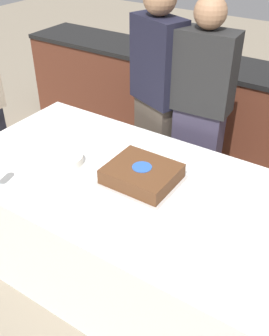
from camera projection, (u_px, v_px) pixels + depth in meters
name	position (u px, v px, depth m)	size (l,w,h in m)	color
ground_plane	(131.00, 267.00, 2.70)	(14.00, 14.00, 0.00)	gray
back_counter	(232.00, 116.00, 3.57)	(4.40, 0.58, 0.92)	#5B2D1E
dining_table	(131.00, 228.00, 2.49)	(2.19, 1.14, 0.74)	white
cake	(142.00, 174.00, 2.26)	(0.43, 0.37, 0.10)	#B7B2AD
plate_stack	(66.00, 160.00, 2.42)	(0.21, 0.21, 0.05)	white
side_plate_near_cake	(167.00, 154.00, 2.51)	(0.18, 0.18, 0.00)	white
person_cutting_cake	(200.00, 115.00, 2.74)	(0.41, 0.23, 1.63)	#383347
person_standing_back	(157.00, 99.00, 2.88)	(0.44, 0.33, 1.69)	#4C4238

